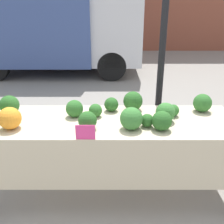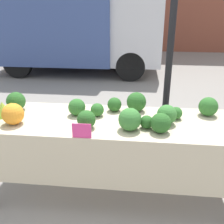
{
  "view_description": "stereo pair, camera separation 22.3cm",
  "coord_description": "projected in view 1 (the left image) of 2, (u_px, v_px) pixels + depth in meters",
  "views": [
    {
      "loc": [
        0.01,
        -2.12,
        1.78
      ],
      "look_at": [
        0.0,
        0.0,
        0.88
      ],
      "focal_mm": 42.0,
      "sensor_mm": 36.0,
      "label": 1
    },
    {
      "loc": [
        0.23,
        -2.11,
        1.78
      ],
      "look_at": [
        0.0,
        0.0,
        0.88
      ],
      "focal_mm": 42.0,
      "sensor_mm": 36.0,
      "label": 2
    }
  ],
  "objects": [
    {
      "name": "tent_pole",
      "position": [
        162.0,
        65.0,
        2.76
      ],
      "size": [
        0.07,
        0.07,
        2.33
      ],
      "color": "black",
      "rests_on": "ground_plane"
    },
    {
      "name": "broccoli_head_3",
      "position": [
        10.0,
        105.0,
        2.43
      ],
      "size": [
        0.18,
        0.18,
        0.18
      ],
      "color": "#285B23",
      "rests_on": "market_table"
    },
    {
      "name": "broccoli_head_10",
      "position": [
        174.0,
        110.0,
        2.4
      ],
      "size": [
        0.11,
        0.11,
        0.11
      ],
      "color": "#2D6628",
      "rests_on": "market_table"
    },
    {
      "name": "market_table",
      "position": [
        112.0,
        134.0,
        2.32
      ],
      "size": [
        2.26,
        0.73,
        0.8
      ],
      "color": "beige",
      "rests_on": "ground_plane"
    },
    {
      "name": "ground_plane",
      "position": [
        112.0,
        193.0,
        2.65
      ],
      "size": [
        40.0,
        40.0,
        0.0
      ],
      "primitive_type": "plane",
      "color": "gray"
    },
    {
      "name": "parked_truck",
      "position": [
        52.0,
        19.0,
        6.77
      ],
      "size": [
        4.24,
        2.22,
        2.62
      ],
      "color": "#384C84",
      "rests_on": "ground_plane"
    },
    {
      "name": "broccoli_head_8",
      "position": [
        163.0,
        121.0,
        2.13
      ],
      "size": [
        0.16,
        0.16,
        0.16
      ],
      "color": "#285B23",
      "rests_on": "market_table"
    },
    {
      "name": "broccoli_head_12",
      "position": [
        148.0,
        120.0,
        2.2
      ],
      "size": [
        0.11,
        0.11,
        0.11
      ],
      "color": "#285B23",
      "rests_on": "market_table"
    },
    {
      "name": "broccoli_head_0",
      "position": [
        134.0,
        101.0,
        2.52
      ],
      "size": [
        0.19,
        0.19,
        0.19
      ],
      "color": "#285B23",
      "rests_on": "market_table"
    },
    {
      "name": "broccoli_head_2",
      "position": [
        75.0,
        109.0,
        2.38
      ],
      "size": [
        0.16,
        0.16,
        0.16
      ],
      "color": "#2D6628",
      "rests_on": "market_table"
    },
    {
      "name": "broccoli_head_1",
      "position": [
        132.0,
        119.0,
        2.14
      ],
      "size": [
        0.19,
        0.19,
        0.19
      ],
      "color": "#387533",
      "rests_on": "market_table"
    },
    {
      "name": "orange_cauliflower",
      "position": [
        11.0,
        118.0,
        2.15
      ],
      "size": [
        0.19,
        0.19,
        0.19
      ],
      "color": "orange",
      "rests_on": "market_table"
    },
    {
      "name": "broccoli_head_5",
      "position": [
        112.0,
        104.0,
        2.51
      ],
      "size": [
        0.14,
        0.14,
        0.14
      ],
      "color": "#285B23",
      "rests_on": "market_table"
    },
    {
      "name": "broccoli_head_7",
      "position": [
        203.0,
        103.0,
        2.49
      ],
      "size": [
        0.17,
        0.17,
        0.17
      ],
      "color": "#2D6628",
      "rests_on": "market_table"
    },
    {
      "name": "broccoli_head_9",
      "position": [
        88.0,
        120.0,
        2.15
      ],
      "size": [
        0.16,
        0.16,
        0.16
      ],
      "color": "#285B23",
      "rests_on": "market_table"
    },
    {
      "name": "broccoli_head_4",
      "position": [
        96.0,
        110.0,
        2.39
      ],
      "size": [
        0.12,
        0.12,
        0.12
      ],
      "color": "#2D6628",
      "rests_on": "market_table"
    },
    {
      "name": "price_sign",
      "position": [
        86.0,
        132.0,
        1.99
      ],
      "size": [
        0.15,
        0.01,
        0.12
      ],
      "color": "#E53D84",
      "rests_on": "market_table"
    },
    {
      "name": "broccoli_head_11",
      "position": [
        166.0,
        112.0,
        2.28
      ],
      "size": [
        0.17,
        0.17,
        0.17
      ],
      "color": "#387533",
      "rests_on": "market_table"
    }
  ]
}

